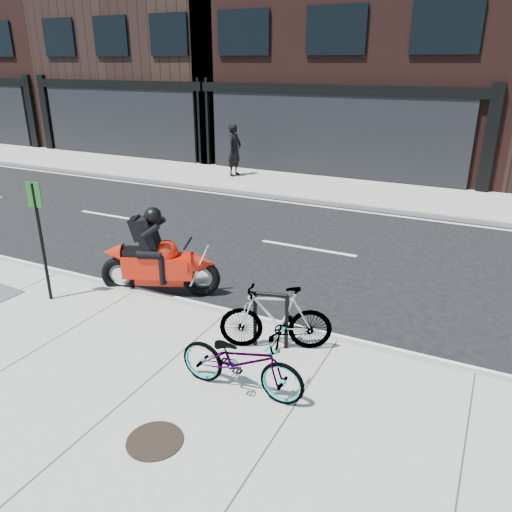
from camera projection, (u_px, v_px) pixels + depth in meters
The scene contains 12 objects.
ground at pixel (273, 279), 10.32m from camera, with size 120.00×120.00×0.00m, color black.
sidewalk_near at pixel (105, 422), 6.12m from camera, with size 60.00×6.00×0.13m, color gray.
sidewalk_far at pixel (369, 193), 16.77m from camera, with size 60.00×3.50×0.13m, color gray.
building_west at pixel (34, 14), 29.05m from camera, with size 10.00×10.00×13.50m, color black.
building_midwest at pixel (177, 23), 25.19m from camera, with size 10.00×10.00×12.00m, color black.
bike_rack at pixel (271, 315), 7.44m from camera, with size 0.52×0.18×0.90m.
bicycle_front at pixel (241, 361), 6.44m from camera, with size 0.61×1.75×0.92m, color gray.
bicycle_rear at pixel (276, 318), 7.42m from camera, with size 0.48×1.69×1.01m, color gray.
motorcycle at pixel (164, 260), 9.41m from camera, with size 2.22×1.13×1.73m.
pedestrian at pixel (234, 150), 18.71m from camera, with size 0.70×0.46×1.93m, color black.
manhole_cover at pixel (155, 441), 5.72m from camera, with size 0.66×0.66×0.01m, color black.
sign_post at pixel (40, 231), 8.69m from camera, with size 0.29×0.06×2.18m.
Camera 1 is at (3.86, -8.62, 4.20)m, focal length 35.00 mm.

